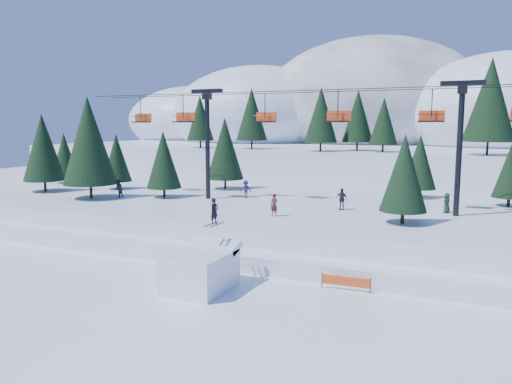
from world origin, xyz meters
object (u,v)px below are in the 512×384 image
at_px(banner_near, 346,281).
at_px(banner_far, 405,277).
at_px(chairlift, 314,127).
at_px(jump_kicker, 201,269).

distance_m(banner_near, banner_far, 3.77).
relative_size(chairlift, banner_near, 16.10).
relative_size(jump_kicker, banner_near, 1.81).
relative_size(jump_kicker, chairlift, 0.11).
xyz_separation_m(jump_kicker, banner_far, (10.75, 5.48, -0.65)).
height_order(jump_kicker, banner_far, jump_kicker).
bearing_deg(jump_kicker, banner_far, 27.03).
bearing_deg(banner_far, chairlift, 129.71).
height_order(jump_kicker, chairlift, chairlift).
xyz_separation_m(chairlift, banner_near, (6.40, -13.61, -8.78)).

